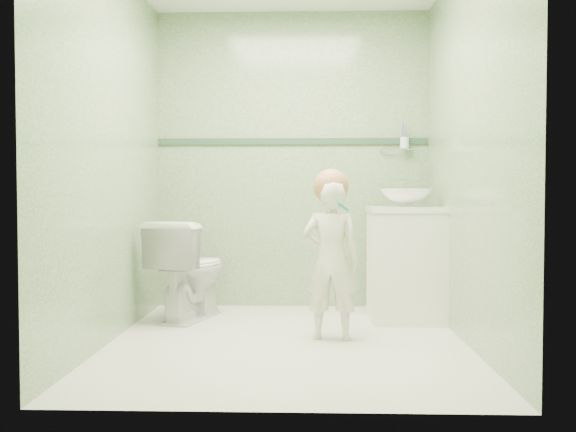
{
  "coord_description": "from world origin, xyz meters",
  "views": [
    {
      "loc": [
        0.13,
        -3.84,
        0.92
      ],
      "look_at": [
        0.0,
        0.15,
        0.78
      ],
      "focal_mm": 38.84,
      "sensor_mm": 36.0,
      "label": 1
    }
  ],
  "objects": [
    {
      "name": "basin",
      "position": [
        0.84,
        0.7,
        0.89
      ],
      "size": [
        0.37,
        0.37,
        0.13
      ],
      "primitive_type": "imported",
      "color": "white",
      "rests_on": "counter"
    },
    {
      "name": "toilet",
      "position": [
        -0.74,
        0.7,
        0.36
      ],
      "size": [
        0.6,
        0.8,
        0.73
      ],
      "primitive_type": "imported",
      "rotation": [
        0.0,
        0.0,
        2.85
      ],
      "color": "white",
      "rests_on": "ground"
    },
    {
      "name": "trim_stripe",
      "position": [
        0.0,
        1.24,
        1.35
      ],
      "size": [
        2.2,
        0.02,
        0.05
      ],
      "primitive_type": "cube",
      "color": "#2C4A35",
      "rests_on": "room_shell"
    },
    {
      "name": "cup_holder",
      "position": [
        0.89,
        1.18,
        1.33
      ],
      "size": [
        0.26,
        0.07,
        0.21
      ],
      "color": "silver",
      "rests_on": "room_shell"
    },
    {
      "name": "faucet",
      "position": [
        0.84,
        0.89,
        0.97
      ],
      "size": [
        0.03,
        0.13,
        0.18
      ],
      "color": "silver",
      "rests_on": "counter"
    },
    {
      "name": "vanity",
      "position": [
        0.84,
        0.7,
        0.4
      ],
      "size": [
        0.52,
        0.5,
        0.8
      ],
      "primitive_type": "cube",
      "color": "white",
      "rests_on": "ground"
    },
    {
      "name": "ground",
      "position": [
        0.0,
        0.0,
        0.0
      ],
      "size": [
        2.5,
        2.5,
        0.0
      ],
      "primitive_type": "plane",
      "color": "silver",
      "rests_on": "ground"
    },
    {
      "name": "teal_toothbrush",
      "position": [
        0.33,
        -0.05,
        0.85
      ],
      "size": [
        0.11,
        0.14,
        0.08
      ],
      "color": "#08928B",
      "rests_on": "toddler"
    },
    {
      "name": "counter",
      "position": [
        0.84,
        0.7,
        0.81
      ],
      "size": [
        0.54,
        0.52,
        0.04
      ],
      "primitive_type": "cube",
      "color": "white",
      "rests_on": "vanity"
    },
    {
      "name": "room_shell",
      "position": [
        0.0,
        0.0,
        1.2
      ],
      "size": [
        2.5,
        2.54,
        2.4
      ],
      "color": "gray",
      "rests_on": "ground"
    },
    {
      "name": "hair_cap",
      "position": [
        0.27,
        0.11,
        0.97
      ],
      "size": [
        0.22,
        0.22,
        0.22
      ],
      "primitive_type": "sphere",
      "color": "#BD7B4F",
      "rests_on": "toddler"
    },
    {
      "name": "toddler",
      "position": [
        0.27,
        0.08,
        0.5
      ],
      "size": [
        0.39,
        0.28,
        1.0
      ],
      "primitive_type": "imported",
      "rotation": [
        0.0,
        0.0,
        3.04
      ],
      "color": "beige",
      "rests_on": "ground"
    }
  ]
}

